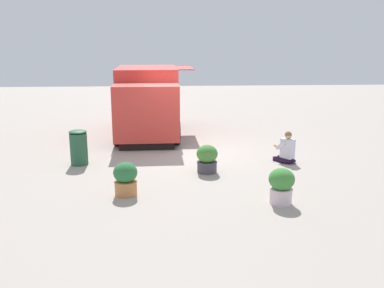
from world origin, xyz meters
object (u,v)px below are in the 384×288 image
(person_customer, at_px, (286,151))
(trash_bin, at_px, (79,147))
(planter_flowering_far, at_px, (281,185))
(planter_flowering_side, at_px, (207,158))
(food_truck, at_px, (147,103))
(planter_flowering_near, at_px, (126,178))

(person_customer, distance_m, trash_bin, 5.77)
(person_customer, distance_m, planter_flowering_far, 3.22)
(planter_flowering_side, height_order, trash_bin, trash_bin)
(planter_flowering_side, bearing_deg, person_customer, -161.35)
(food_truck, bearing_deg, planter_flowering_far, 113.43)
(planter_flowering_near, bearing_deg, planter_flowering_far, 167.61)
(food_truck, height_order, planter_flowering_far, food_truck)
(person_customer, bearing_deg, trash_bin, -1.44)
(planter_flowering_far, relative_size, planter_flowering_side, 1.05)
(trash_bin, bearing_deg, planter_flowering_side, 164.96)
(food_truck, bearing_deg, trash_bin, 65.28)
(planter_flowering_far, xyz_separation_m, trash_bin, (4.78, -3.21, 0.09))
(person_customer, bearing_deg, planter_flowering_near, 28.73)
(planter_flowering_near, relative_size, trash_bin, 0.76)
(food_truck, height_order, planter_flowering_side, food_truck)
(planter_flowering_far, bearing_deg, trash_bin, -33.86)
(planter_flowering_near, height_order, trash_bin, trash_bin)
(person_customer, height_order, planter_flowering_near, person_customer)
(food_truck, xyz_separation_m, planter_flowering_near, (0.25, 6.28, -0.77))
(food_truck, bearing_deg, planter_flowering_side, 109.83)
(planter_flowering_side, bearing_deg, food_truck, -70.17)
(person_customer, height_order, trash_bin, trash_bin)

